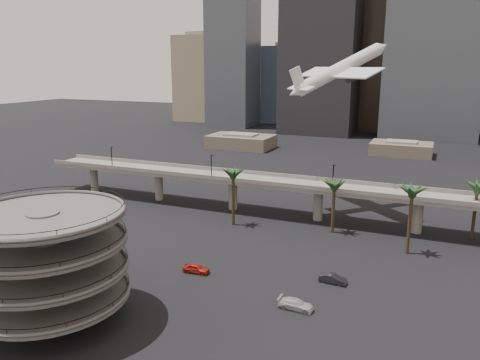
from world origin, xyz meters
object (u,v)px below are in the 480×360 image
at_px(parking_ramp, 47,256).
at_px(overpass, 274,185).
at_px(airborne_jet, 340,70).
at_px(car_b, 333,279).
at_px(car_a, 196,268).
at_px(car_c, 296,304).

bearing_deg(parking_ramp, overpass, 77.57).
relative_size(airborne_jet, car_b, 5.21).
relative_size(overpass, car_b, 27.79).
bearing_deg(airborne_jet, overpass, 178.08).
height_order(car_a, car_b, car_a).
height_order(parking_ramp, car_a, parking_ramp).
relative_size(overpass, car_a, 27.03).
distance_m(parking_ramp, car_a, 26.39).
relative_size(parking_ramp, overpass, 0.17).
bearing_deg(car_b, car_c, 166.84).
relative_size(overpass, airborne_jet, 5.34).
bearing_deg(overpass, airborne_jet, 46.99).
distance_m(car_b, car_c, 11.27).
bearing_deg(car_c, airborne_jet, 7.80).
distance_m(parking_ramp, car_c, 36.55).
xyz_separation_m(overpass, car_a, (-1.63, -36.96, -6.52)).
distance_m(airborne_jet, car_b, 56.51).
bearing_deg(parking_ramp, car_c, 28.19).
distance_m(airborne_jet, car_c, 64.91).
xyz_separation_m(overpass, car_b, (21.46, -31.47, -6.57)).
distance_m(overpass, airborne_jet, 32.38).
bearing_deg(airborne_jet, car_c, -132.38).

